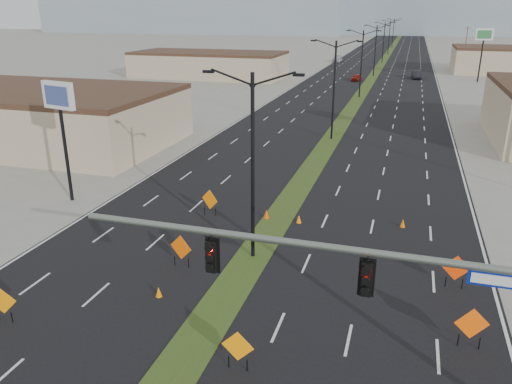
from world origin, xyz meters
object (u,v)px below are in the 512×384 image
(streetlight_3, at_px, (375,49))
(cone_1, at_px, (299,219))
(streetlight_0, at_px, (253,163))
(construction_sign_2, at_px, (210,200))
(cone_0, at_px, (159,292))
(streetlight_1, at_px, (334,87))
(car_left, at_px, (356,77))
(pole_sign_west, at_px, (60,106))
(car_far, at_px, (337,59))
(construction_sign_3, at_px, (238,348))
(construction_sign_1, at_px, (181,248))
(cone_3, at_px, (266,214))
(construction_sign_5, at_px, (472,325))
(pole_sign_east_far, at_px, (484,38))
(cone_2, at_px, (403,223))
(construction_sign_0, at_px, (3,302))
(signal_mast, at_px, (429,301))
(construction_sign_4, at_px, (456,269))
(car_mid, at_px, (416,75))
(streetlight_5, at_px, (389,36))
(streetlight_4, at_px, (384,41))
(streetlight_2, at_px, (362,62))

(streetlight_3, xyz_separation_m, cone_1, (1.45, -78.74, -5.14))
(streetlight_0, distance_m, construction_sign_2, 7.84)
(cone_0, xyz_separation_m, cone_1, (4.49, 10.53, 0.01))
(streetlight_1, bearing_deg, car_left, 93.07)
(streetlight_0, xyz_separation_m, pole_sign_west, (-15.03, 4.57, 1.36))
(car_far, height_order, construction_sign_3, construction_sign_3)
(construction_sign_1, relative_size, cone_3, 2.83)
(streetlight_1, height_order, construction_sign_2, streetlight_1)
(construction_sign_5, relative_size, cone_3, 2.85)
(pole_sign_east_far, bearing_deg, construction_sign_5, -105.08)
(car_left, relative_size, cone_2, 6.75)
(construction_sign_0, xyz_separation_m, pole_sign_east_far, (28.19, 89.64, 6.96))
(signal_mast, height_order, cone_3, signal_mast)
(streetlight_0, relative_size, streetlight_3, 1.00)
(cone_3, bearing_deg, construction_sign_2, -171.68)
(pole_sign_west, bearing_deg, construction_sign_3, -24.46)
(streetlight_0, xyz_separation_m, construction_sign_4, (10.41, -0.31, -4.39))
(construction_sign_0, xyz_separation_m, construction_sign_4, (18.96, 8.69, 0.08))
(construction_sign_3, relative_size, pole_sign_west, 0.20)
(streetlight_0, relative_size, streetlight_1, 1.00)
(streetlight_3, bearing_deg, construction_sign_4, -82.96)
(streetlight_0, xyz_separation_m, car_mid, (8.46, 82.22, -4.64))
(car_mid, bearing_deg, cone_2, -95.53)
(streetlight_3, relative_size, construction_sign_5, 5.49)
(streetlight_5, height_order, car_mid, streetlight_5)
(construction_sign_0, bearing_deg, construction_sign_5, -3.95)
(streetlight_4, bearing_deg, car_left, -94.00)
(construction_sign_0, distance_m, construction_sign_1, 8.59)
(construction_sign_1, height_order, construction_sign_2, construction_sign_1)
(streetlight_3, relative_size, car_left, 2.68)
(construction_sign_2, height_order, cone_2, construction_sign_2)
(car_mid, bearing_deg, car_far, 118.91)
(cone_1, distance_m, cone_2, 6.50)
(construction_sign_5, bearing_deg, cone_0, 169.68)
(streetlight_3, xyz_separation_m, pole_sign_east_far, (19.65, -3.36, 2.50))
(streetlight_4, relative_size, pole_sign_west, 1.19)
(streetlight_3, bearing_deg, car_left, -106.67)
(construction_sign_4, xyz_separation_m, cone_0, (-13.46, -4.96, -0.76))
(car_left, height_order, construction_sign_3, construction_sign_3)
(construction_sign_2, relative_size, pole_sign_west, 0.22)
(streetlight_1, distance_m, car_left, 47.79)
(construction_sign_5, bearing_deg, pole_sign_west, 148.29)
(construction_sign_3, height_order, construction_sign_5, construction_sign_5)
(streetlight_1, bearing_deg, construction_sign_1, -96.17)
(cone_2, bearing_deg, construction_sign_5, -76.15)
(construction_sign_3, xyz_separation_m, construction_sign_4, (8.21, 8.69, 0.04))
(car_left, distance_m, construction_sign_4, 76.90)
(streetlight_2, bearing_deg, construction_sign_3, -88.06)
(signal_mast, relative_size, cone_3, 25.45)
(cone_1, distance_m, pole_sign_east_far, 77.93)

